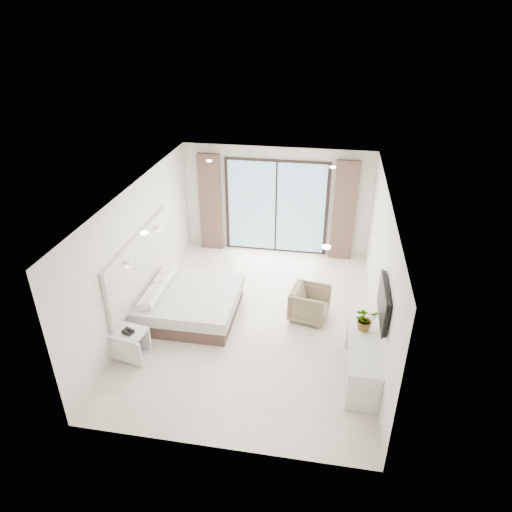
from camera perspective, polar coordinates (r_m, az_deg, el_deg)
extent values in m
plane|color=beige|center=(9.28, -0.13, -7.96)|extent=(6.20, 6.20, 0.00)
cube|color=silver|center=(11.33, 2.58, 6.87)|extent=(4.60, 0.02, 2.70)
cube|color=silver|center=(6.09, -5.34, -14.77)|extent=(4.60, 0.02, 2.70)
cube|color=silver|center=(9.19, -14.42, 0.55)|extent=(0.02, 6.20, 2.70)
cube|color=silver|center=(8.51, 15.30, -1.92)|extent=(0.02, 6.20, 2.70)
cube|color=white|center=(7.98, -0.15, 7.83)|extent=(4.60, 6.20, 0.02)
cube|color=silver|center=(9.21, -14.12, -0.74)|extent=(0.08, 3.00, 1.20)
cube|color=black|center=(7.30, 15.77, -5.65)|extent=(0.06, 1.00, 0.58)
cube|color=black|center=(7.29, 15.46, -5.63)|extent=(0.02, 1.04, 0.62)
cube|color=black|center=(11.36, 2.54, 6.11)|extent=(2.56, 0.04, 2.42)
cube|color=#89BEDB|center=(11.33, 2.52, 6.06)|extent=(2.40, 0.01, 2.30)
cube|color=brown|center=(11.55, -5.72, 6.64)|extent=(0.55, 0.14, 2.50)
cube|color=brown|center=(11.17, 10.93, 5.49)|extent=(0.55, 0.14, 2.50)
cylinder|color=white|center=(6.76, -13.79, 2.81)|extent=(0.12, 0.12, 0.02)
cylinder|color=white|center=(6.24, 8.79, 1.11)|extent=(0.12, 0.12, 0.02)
cylinder|color=white|center=(9.93, -5.88, 11.74)|extent=(0.12, 0.12, 0.02)
cylinder|color=white|center=(9.59, 9.57, 10.88)|extent=(0.12, 0.12, 0.02)
cube|color=brown|center=(9.43, -8.24, -6.55)|extent=(1.84, 1.75, 0.29)
cube|color=silver|center=(9.28, -8.36, -5.19)|extent=(1.92, 1.83, 0.24)
cube|color=white|center=(8.92, -13.39, -5.82)|extent=(0.28, 0.37, 0.14)
cube|color=white|center=(9.22, -12.49, -4.47)|extent=(0.28, 0.37, 0.14)
cube|color=white|center=(9.53, -11.62, -3.18)|extent=(0.28, 0.37, 0.14)
cube|color=white|center=(9.85, -10.84, -1.99)|extent=(0.28, 0.37, 0.14)
cube|color=silver|center=(8.41, -15.77, -9.23)|extent=(0.66, 0.57, 0.05)
cube|color=silver|center=(8.71, -15.35, -11.77)|extent=(0.66, 0.57, 0.05)
cube|color=silver|center=(8.41, -16.15, -11.44)|extent=(0.60, 0.15, 0.49)
cube|color=silver|center=(8.71, -14.98, -9.69)|extent=(0.60, 0.15, 0.49)
cube|color=black|center=(8.34, -15.71, -9.08)|extent=(0.23, 0.20, 0.06)
cube|color=silver|center=(7.74, 13.42, -10.52)|extent=(0.53, 1.70, 0.06)
cube|color=silver|center=(7.42, 13.30, -16.51)|extent=(0.51, 0.06, 0.71)
cube|color=silver|center=(8.58, 12.95, -9.35)|extent=(0.51, 0.06, 0.71)
imported|color=#33662D|center=(7.89, 13.49, -7.94)|extent=(0.50, 0.52, 0.33)
imported|color=#8C7C5B|center=(9.20, 6.75, -5.76)|extent=(0.79, 0.83, 0.74)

